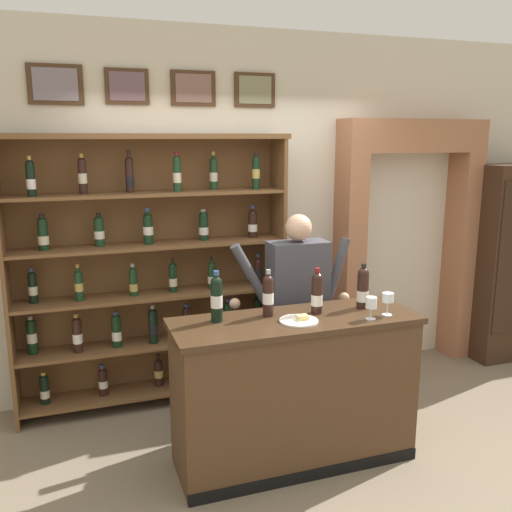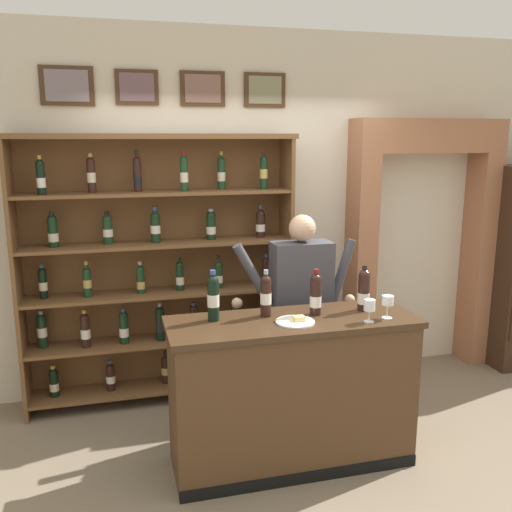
{
  "view_description": "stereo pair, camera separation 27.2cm",
  "coord_description": "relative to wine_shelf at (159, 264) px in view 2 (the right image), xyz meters",
  "views": [
    {
      "loc": [
        -1.3,
        -3.12,
        2.16
      ],
      "look_at": [
        -0.12,
        0.31,
        1.37
      ],
      "focal_mm": 38.63,
      "sensor_mm": 36.0,
      "label": 1
    },
    {
      "loc": [
        -1.04,
        -3.2,
        2.16
      ],
      "look_at": [
        -0.12,
        0.31,
        1.37
      ],
      "focal_mm": 38.63,
      "sensor_mm": 36.0,
      "label": 2
    }
  ],
  "objects": [
    {
      "name": "shopkeeper",
      "position": [
        0.99,
        -0.64,
        -0.15
      ],
      "size": [
        0.97,
        0.22,
        1.6
      ],
      "color": "#2D3347",
      "rests_on": "ground"
    },
    {
      "name": "ground_plane",
      "position": [
        0.7,
        -1.19,
        -1.16
      ],
      "size": [
        14.0,
        14.0,
        0.02
      ],
      "primitive_type": "cube",
      "color": "#7A6B56"
    },
    {
      "name": "wine_shelf",
      "position": [
        0.0,
        0.0,
        0.0
      ],
      "size": [
        2.2,
        0.37,
        2.18
      ],
      "color": "brown",
      "rests_on": "ground"
    },
    {
      "name": "back_wall",
      "position": [
        0.7,
        0.27,
        0.37
      ],
      "size": [
        12.0,
        0.19,
        3.03
      ],
      "color": "beige",
      "rests_on": "ground"
    },
    {
      "name": "tasting_counter",
      "position": [
        0.75,
        -1.19,
        -0.64
      ],
      "size": [
        1.62,
        0.56,
        1.01
      ],
      "color": "#4C331E",
      "rests_on": "ground"
    },
    {
      "name": "tasting_bottle_bianco",
      "position": [
        0.6,
        -1.08,
        0.01
      ],
      "size": [
        0.07,
        0.07,
        0.31
      ],
      "color": "black",
      "rests_on": "tasting_counter"
    },
    {
      "name": "cheese_plate",
      "position": [
        0.74,
        -1.26,
        -0.13
      ],
      "size": [
        0.25,
        0.25,
        0.04
      ],
      "color": "white",
      "rests_on": "tasting_counter"
    },
    {
      "name": "tasting_bottle_grappa",
      "position": [
        0.92,
        -1.13,
        0.0
      ],
      "size": [
        0.08,
        0.08,
        0.31
      ],
      "color": "black",
      "rests_on": "tasting_counter"
    },
    {
      "name": "wine_glass_left",
      "position": [
        1.34,
        -1.32,
        -0.03
      ],
      "size": [
        0.08,
        0.08,
        0.15
      ],
      "color": "silver",
      "rests_on": "tasting_counter"
    },
    {
      "name": "archway_doorway",
      "position": [
        2.41,
        0.14,
        0.15
      ],
      "size": [
        1.41,
        0.45,
        2.31
      ],
      "color": "#9E6647",
      "rests_on": "ground"
    },
    {
      "name": "tasting_bottle_vin_santo",
      "position": [
        1.27,
        -1.13,
        0.0
      ],
      "size": [
        0.08,
        0.08,
        0.31
      ],
      "color": "black",
      "rests_on": "tasting_counter"
    },
    {
      "name": "wine_glass_right",
      "position": [
        1.2,
        -1.36,
        -0.04
      ],
      "size": [
        0.07,
        0.07,
        0.15
      ],
      "color": "silver",
      "rests_on": "tasting_counter"
    },
    {
      "name": "tasting_bottle_brunello",
      "position": [
        0.25,
        -1.08,
        0.02
      ],
      "size": [
        0.08,
        0.08,
        0.33
      ],
      "color": "black",
      "rests_on": "tasting_counter"
    }
  ]
}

